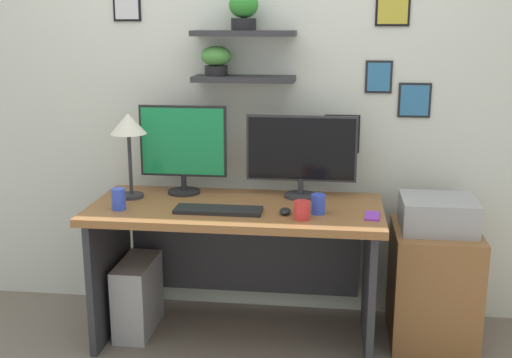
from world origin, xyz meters
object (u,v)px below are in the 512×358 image
coffee_mug (302,210)px  pen_cup (318,204)px  cell_phone (372,216)px  drawer_cabinet (433,285)px  water_cup (119,199)px  keyboard (218,210)px  computer_tower_left (138,296)px  monitor_left (183,146)px  monitor_right (301,153)px  desk_lamp (128,130)px  computer_mouse (285,211)px  desk (238,241)px  printer (438,214)px

coffee_mug → pen_cup: 0.12m
cell_phone → drawer_cabinet: cell_phone is taller
pen_cup → water_cup: water_cup is taller
keyboard → computer_tower_left: 0.75m
monitor_left → monitor_right: 0.65m
drawer_cabinet → computer_tower_left: drawer_cabinet is taller
coffee_mug → desk_lamp: bearing=163.9°
monitor_left → water_cup: 0.49m
keyboard → monitor_right: bearing=40.8°
desk_lamp → water_cup: 0.39m
drawer_cabinet → computer_mouse: bearing=-163.2°
monitor_right → computer_mouse: monitor_right is taller
monitor_left → computer_mouse: bearing=-29.2°
monitor_left → cell_phone: monitor_left is taller
monitor_right → computer_tower_left: size_ratio=1.47×
cell_phone → computer_tower_left: size_ratio=0.35×
coffee_mug → desk: bearing=145.9°
drawer_cabinet → cell_phone: bearing=-146.6°
pen_cup → monitor_left: bearing=157.8°
cell_phone → computer_tower_left: 1.38m
computer_tower_left → coffee_mug: bearing=-12.7°
drawer_cabinet → printer: printer is taller
computer_mouse → coffee_mug: (0.09, -0.07, 0.03)m
monitor_left → coffee_mug: size_ratio=5.43×
printer → computer_mouse: bearing=-163.2°
desk → keyboard: 0.29m
computer_mouse → printer: (0.78, 0.23, -0.06)m
drawer_cabinet → desk_lamp: bearing=-178.7°
monitor_right → cell_phone: bearing=-41.4°
pen_cup → printer: bearing=18.9°
coffee_mug → water_cup: bearing=177.3°
computer_tower_left → water_cup: bearing=-98.2°
water_cup → drawer_cabinet: 1.72m
cell_phone → printer: 0.42m
drawer_cabinet → printer: size_ratio=1.64×
cell_phone → printer: size_ratio=0.37×
desk → drawer_cabinet: size_ratio=2.44×
monitor_right → keyboard: 0.57m
water_cup → pen_cup: bearing=3.0°
cell_phone → desk_lamp: bearing=176.7°
monitor_left → desk_lamp: 0.31m
monitor_left → keyboard: 0.50m
computer_mouse → cell_phone: bearing=0.5°
monitor_right → computer_tower_left: (-0.88, -0.20, -0.79)m
pen_cup → drawer_cabinet: (0.62, 0.21, -0.49)m
coffee_mug → drawer_cabinet: (0.69, 0.31, -0.48)m
cell_phone → water_cup: (-1.28, -0.03, 0.05)m
desk → computer_mouse: 0.39m
cell_phone → monitor_right: bearing=143.9°
water_cup → desk: bearing=18.6°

